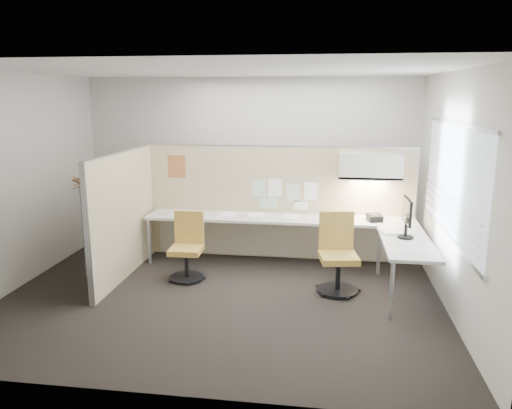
% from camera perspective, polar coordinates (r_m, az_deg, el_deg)
% --- Properties ---
extents(floor, '(5.50, 4.50, 0.01)m').
position_cam_1_polar(floor, '(6.57, -3.78, -10.18)').
color(floor, black).
rests_on(floor, ground).
extents(ceiling, '(5.50, 4.50, 0.01)m').
position_cam_1_polar(ceiling, '(6.07, -4.17, 15.11)').
color(ceiling, white).
rests_on(ceiling, wall_back).
extents(wall_back, '(5.50, 0.02, 2.80)m').
position_cam_1_polar(wall_back, '(8.35, -0.74, 4.76)').
color(wall_back, beige).
rests_on(wall_back, ground).
extents(wall_front, '(5.50, 0.02, 2.80)m').
position_cam_1_polar(wall_front, '(4.05, -10.63, -3.84)').
color(wall_front, beige).
rests_on(wall_front, ground).
extents(wall_left, '(0.02, 4.50, 2.80)m').
position_cam_1_polar(wall_left, '(7.25, -25.75, 2.33)').
color(wall_left, beige).
rests_on(wall_left, ground).
extents(wall_right, '(0.02, 4.50, 2.80)m').
position_cam_1_polar(wall_right, '(6.21, 21.71, 1.16)').
color(wall_right, beige).
rests_on(wall_right, ground).
extents(window_pane, '(0.01, 2.80, 1.30)m').
position_cam_1_polar(window_pane, '(6.18, 21.60, 2.54)').
color(window_pane, '#A7B3C2').
rests_on(window_pane, wall_right).
extents(partition_back, '(4.10, 0.06, 1.75)m').
position_cam_1_polar(partition_back, '(7.74, 2.56, 0.18)').
color(partition_back, '#C4B287').
rests_on(partition_back, floor).
extents(partition_left, '(0.06, 2.20, 1.75)m').
position_cam_1_polar(partition_left, '(7.19, -14.83, -1.19)').
color(partition_left, '#C4B287').
rests_on(partition_left, floor).
extents(desk, '(4.00, 2.07, 0.73)m').
position_cam_1_polar(desk, '(7.32, 5.14, -2.79)').
color(desk, beige).
rests_on(desk, floor).
extents(overhead_bin, '(0.90, 0.36, 0.38)m').
position_cam_1_polar(overhead_bin, '(7.41, 12.91, 4.31)').
color(overhead_bin, beige).
rests_on(overhead_bin, partition_back).
extents(task_light_strip, '(0.60, 0.06, 0.02)m').
position_cam_1_polar(task_light_strip, '(7.44, 12.84, 2.71)').
color(task_light_strip, '#FFEABF').
rests_on(task_light_strip, overhead_bin).
extents(pinned_papers, '(1.01, 0.00, 0.47)m').
position_cam_1_polar(pinned_papers, '(7.67, 3.14, 1.26)').
color(pinned_papers, '#8CBF8C').
rests_on(pinned_papers, partition_back).
extents(poster, '(0.28, 0.00, 0.35)m').
position_cam_1_polar(poster, '(7.92, -9.06, 4.33)').
color(poster, orange).
rests_on(poster, partition_back).
extents(chair_left, '(0.49, 0.49, 0.92)m').
position_cam_1_polar(chair_left, '(7.02, -7.85, -5.00)').
color(chair_left, black).
rests_on(chair_left, floor).
extents(chair_right, '(0.55, 0.56, 1.01)m').
position_cam_1_polar(chair_right, '(6.59, 9.30, -5.80)').
color(chair_right, black).
rests_on(chair_right, floor).
extents(monitor, '(0.20, 0.49, 0.51)m').
position_cam_1_polar(monitor, '(6.58, 16.86, -1.22)').
color(monitor, black).
rests_on(monitor, desk).
extents(phone, '(0.25, 0.24, 0.12)m').
position_cam_1_polar(phone, '(7.40, 13.36, -1.47)').
color(phone, black).
rests_on(phone, desk).
extents(stapler, '(0.14, 0.05, 0.05)m').
position_cam_1_polar(stapler, '(7.49, 9.30, -1.34)').
color(stapler, black).
rests_on(stapler, desk).
extents(tape_dispenser, '(0.12, 0.09, 0.06)m').
position_cam_1_polar(tape_dispenser, '(7.41, 10.24, -1.49)').
color(tape_dispenser, black).
rests_on(tape_dispenser, desk).
extents(coat_hook, '(0.18, 0.48, 1.43)m').
position_cam_1_polar(coat_hook, '(6.27, -19.16, 1.54)').
color(coat_hook, silver).
rests_on(coat_hook, partition_left).
extents(paper_stack_0, '(0.28, 0.34, 0.04)m').
position_cam_1_polar(paper_stack_0, '(7.68, -8.55, -1.02)').
color(paper_stack_0, white).
rests_on(paper_stack_0, desk).
extents(paper_stack_1, '(0.27, 0.33, 0.02)m').
position_cam_1_polar(paper_stack_1, '(7.60, -3.27, -1.12)').
color(paper_stack_1, white).
rests_on(paper_stack_1, desk).
extents(paper_stack_2, '(0.23, 0.30, 0.04)m').
position_cam_1_polar(paper_stack_2, '(7.47, -0.01, -1.27)').
color(paper_stack_2, white).
rests_on(paper_stack_2, desk).
extents(paper_stack_3, '(0.29, 0.34, 0.02)m').
position_cam_1_polar(paper_stack_3, '(7.44, 3.96, -1.42)').
color(paper_stack_3, white).
rests_on(paper_stack_3, desk).
extents(paper_stack_4, '(0.24, 0.30, 0.03)m').
position_cam_1_polar(paper_stack_4, '(7.40, 8.32, -1.57)').
color(paper_stack_4, white).
rests_on(paper_stack_4, desk).
extents(paper_stack_5, '(0.30, 0.35, 0.02)m').
position_cam_1_polar(paper_stack_5, '(6.87, 14.97, -2.99)').
color(paper_stack_5, white).
rests_on(paper_stack_5, desk).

